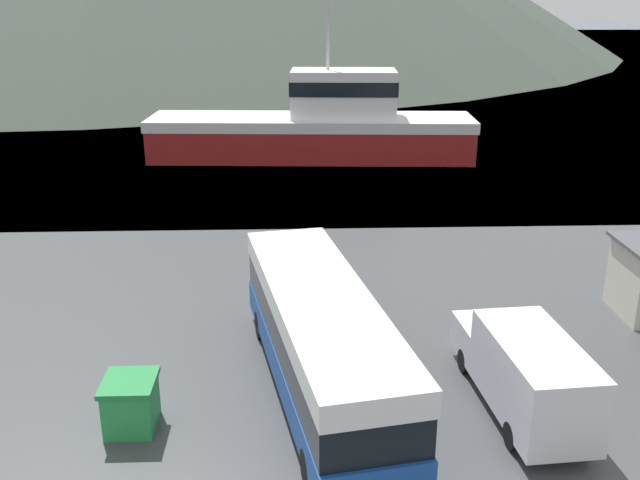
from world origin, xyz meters
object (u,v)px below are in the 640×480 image
(fishing_boat, at_px, (318,126))
(storage_bin, at_px, (131,403))
(delivery_van, at_px, (524,370))
(tour_bus, at_px, (321,337))

(fishing_boat, distance_m, storage_bin, 31.81)
(delivery_van, relative_size, fishing_boat, 0.29)
(fishing_boat, bearing_deg, storage_bin, 172.68)
(delivery_van, xyz_separation_m, fishing_boat, (-4.42, 30.85, 0.93))
(tour_bus, distance_m, storage_bin, 5.26)
(tour_bus, distance_m, fishing_boat, 29.77)
(tour_bus, xyz_separation_m, delivery_van, (5.34, -1.10, -0.50))
(fishing_boat, xyz_separation_m, storage_bin, (-5.86, -31.23, -1.47))
(tour_bus, relative_size, fishing_boat, 0.51)
(storage_bin, bearing_deg, delivery_van, 2.13)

